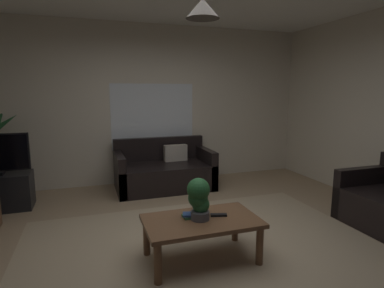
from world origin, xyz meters
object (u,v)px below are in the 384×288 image
object	(u,v)px
coffee_table	(202,225)
pendant_lamp	(203,8)
book_on_table_0	(190,216)
couch_under_window	(164,172)
potted_plant_on_table	(199,197)
remote_on_table_0	(219,215)
book_on_table_1	(189,214)

from	to	relation	value
coffee_table	pendant_lamp	bearing A→B (deg)	180.00
coffee_table	book_on_table_0	bearing A→B (deg)	140.48
couch_under_window	potted_plant_on_table	bearing A→B (deg)	-95.41
coffee_table	book_on_table_0	size ratio (longest dim) A/B	7.95
pendant_lamp	book_on_table_0	bearing A→B (deg)	140.48
couch_under_window	pendant_lamp	world-z (taller)	pendant_lamp
coffee_table	remote_on_table_0	bearing A→B (deg)	4.90
potted_plant_on_table	remote_on_table_0	bearing A→B (deg)	-2.15
book_on_table_1	pendant_lamp	xyz separation A→B (m)	(0.11, -0.07, 1.88)
book_on_table_0	book_on_table_1	bearing A→B (deg)	-158.52
remote_on_table_0	pendant_lamp	bearing A→B (deg)	-69.71
potted_plant_on_table	pendant_lamp	size ratio (longest dim) A/B	0.76
couch_under_window	potted_plant_on_table	size ratio (longest dim) A/B	3.98
pendant_lamp	remote_on_table_0	bearing A→B (deg)	4.90
couch_under_window	pendant_lamp	size ratio (longest dim) A/B	3.02
couch_under_window	potted_plant_on_table	xyz separation A→B (m)	(-0.22, -2.35, 0.35)
coffee_table	pendant_lamp	distance (m)	1.97
book_on_table_0	remote_on_table_0	world-z (taller)	book_on_table_0
book_on_table_0	potted_plant_on_table	bearing A→B (deg)	-35.89
book_on_table_0	book_on_table_1	distance (m)	0.03
remote_on_table_0	book_on_table_0	bearing A→B (deg)	-86.92
coffee_table	remote_on_table_0	size ratio (longest dim) A/B	6.85
book_on_table_1	remote_on_table_0	world-z (taller)	book_on_table_1
coffee_table	remote_on_table_0	xyz separation A→B (m)	(0.18, 0.02, 0.07)
remote_on_table_0	potted_plant_on_table	xyz separation A→B (m)	(-0.20, 0.01, 0.20)
pendant_lamp	coffee_table	bearing A→B (deg)	0.00
book_on_table_0	potted_plant_on_table	distance (m)	0.22
couch_under_window	coffee_table	size ratio (longest dim) A/B	1.45
book_on_table_0	coffee_table	bearing A→B (deg)	-39.52
coffee_table	potted_plant_on_table	xyz separation A→B (m)	(-0.02, 0.02, 0.27)
couch_under_window	pendant_lamp	bearing A→B (deg)	-94.89
remote_on_table_0	couch_under_window	bearing A→B (deg)	-165.06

